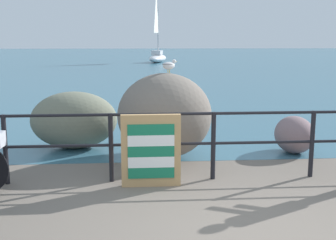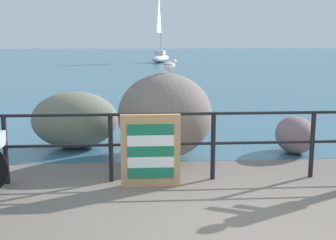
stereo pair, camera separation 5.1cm
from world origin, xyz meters
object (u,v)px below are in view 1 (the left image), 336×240
breakwater_boulder_main (165,116)px  breakwater_boulder_left (74,120)px  folded_deckchair_stack (151,151)px  breakwater_boulder_right (294,135)px  seagull (169,65)px  sailboat (158,54)px

breakwater_boulder_main → breakwater_boulder_left: breakwater_boulder_main is taller
breakwater_boulder_main → folded_deckchair_stack: bearing=-100.8°
breakwater_boulder_main → breakwater_boulder_left: (-1.69, 0.78, -0.20)m
folded_deckchair_stack → breakwater_boulder_left: breakwater_boulder_left is taller
breakwater_boulder_right → seagull: bearing=-177.8°
breakwater_boulder_main → sailboat: bearing=87.3°
breakwater_boulder_left → breakwater_boulder_main: bearing=-24.8°
breakwater_boulder_left → seagull: 2.21m
breakwater_boulder_left → seagull: size_ratio=5.29×
breakwater_boulder_left → sailboat: (3.20, 30.99, 0.16)m
breakwater_boulder_main → sailboat: 31.81m
seagull → sailboat: size_ratio=0.05×
breakwater_boulder_right → sailboat: 31.68m
breakwater_boulder_right → folded_deckchair_stack: bearing=-148.4°
breakwater_boulder_left → breakwater_boulder_right: size_ratio=1.83×
breakwater_boulder_main → seagull: seagull is taller
breakwater_boulder_main → seagull: bearing=14.1°
breakwater_boulder_left → breakwater_boulder_right: (4.09, -0.67, -0.20)m
breakwater_boulder_right → sailboat: size_ratio=0.15×
folded_deckchair_stack → seagull: seagull is taller
breakwater_boulder_left → breakwater_boulder_right: bearing=-9.3°
breakwater_boulder_right → sailboat: sailboat is taller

